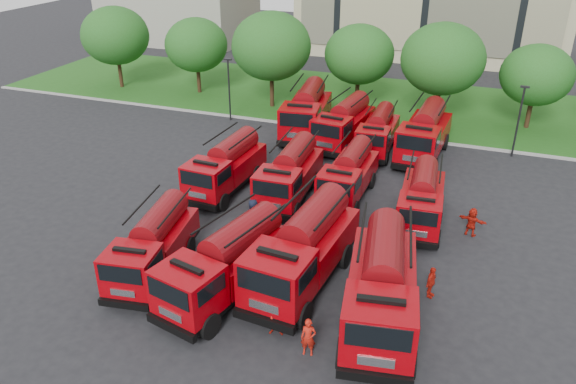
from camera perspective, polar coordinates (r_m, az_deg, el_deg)
name	(u,v)px	position (r m, az deg, el deg)	size (l,w,h in m)	color
ground	(262,248)	(29.26, -2.65, -5.66)	(140.00, 140.00, 0.00)	black
lawn	(372,101)	(52.04, 8.57, 9.08)	(70.00, 16.00, 0.12)	#1C4C14
curb	(350,131)	(44.55, 6.29, 6.16)	(70.00, 0.30, 0.14)	gray
side_building	(179,0)	(78.36, -11.06, 18.58)	(18.00, 12.00, 10.00)	gray
tree_0	(115,36)	(57.01, -17.15, 14.94)	(6.30, 6.30, 7.70)	#382314
tree_1	(196,45)	(53.61, -9.31, 14.53)	(5.71, 5.71, 6.98)	#382314
tree_2	(271,46)	(48.71, -1.71, 14.60)	(6.72, 6.72, 8.22)	#382314
tree_3	(359,54)	(49.13, 7.25, 13.71)	(5.88, 5.88, 7.19)	#382314
tree_4	(443,59)	(46.50, 15.45, 12.90)	(6.55, 6.55, 8.01)	#382314
tree_5	(537,75)	(47.63, 23.94, 10.81)	(5.46, 5.46, 6.68)	#382314
lamp_post_0	(229,86)	(46.30, -6.02, 10.67)	(0.60, 0.25, 5.11)	black
lamp_post_1	(519,117)	(41.92, 22.42, 7.02)	(0.60, 0.25, 5.11)	black
fire_truck_0	(153,245)	(27.35, -13.53, -5.25)	(3.26, 6.92, 3.03)	black
fire_truck_1	(227,263)	(25.19, -6.27, -7.21)	(4.10, 7.68, 3.33)	black
fire_truck_2	(303,249)	(25.72, 1.58, -5.83)	(3.50, 8.23, 3.65)	black
fire_truck_3	(382,286)	(23.72, 9.50, -9.45)	(3.98, 8.29, 3.62)	black
fire_truck_4	(226,166)	(34.66, -6.31, 2.64)	(2.84, 7.05, 3.15)	black
fire_truck_5	(290,174)	(33.41, 0.18, 1.88)	(2.80, 7.08, 3.18)	black
fire_truck_6	(349,174)	(33.80, 6.19, 1.82)	(2.49, 6.57, 2.97)	black
fire_truck_7	(422,199)	(31.61, 13.42, -0.69)	(2.76, 6.63, 2.95)	black
fire_truck_8	(307,111)	(43.31, 1.89, 8.18)	(3.82, 8.32, 3.65)	black
fire_truck_9	(344,123)	(41.59, 5.72, 6.97)	(3.31, 7.41, 3.26)	black
fire_truck_10	(378,132)	(40.75, 9.13, 6.05)	(2.49, 6.41, 2.89)	black
fire_truck_11	(424,133)	(40.31, 13.70, 5.82)	(3.13, 7.77, 3.48)	black
firefighter_0	(308,354)	(23.09, 2.05, -16.08)	(0.60, 0.44, 1.65)	#B0180D
firefighter_1	(278,334)	(23.92, -1.04, -14.24)	(0.75, 0.41, 1.54)	#B0180D
firefighter_2	(429,296)	(26.67, 14.15, -10.23)	(0.91, 0.52, 1.55)	#B0180D
firefighter_3	(403,330)	(24.57, 11.65, -13.61)	(1.25, 0.65, 1.94)	black
firefighter_4	(254,232)	(30.63, -3.47, -4.07)	(0.95, 0.62, 1.95)	black
firefighter_5	(470,235)	(31.85, 17.96, -4.16)	(1.50, 0.65, 1.61)	#B0180D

